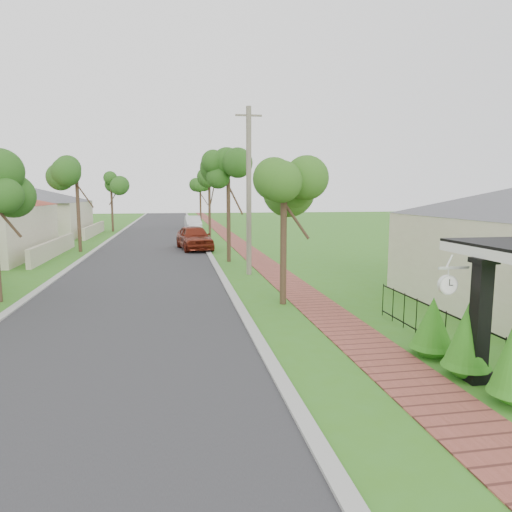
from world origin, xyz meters
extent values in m
plane|color=#38741B|center=(0.00, 0.00, 0.00)|extent=(160.00, 160.00, 0.00)
cube|color=#28282B|center=(-3.00, 20.00, 0.00)|extent=(7.00, 120.00, 0.02)
cube|color=#9E9E99|center=(0.65, 20.00, 0.00)|extent=(0.30, 120.00, 0.10)
cube|color=#9E9E99|center=(-6.65, 20.00, 0.00)|extent=(0.30, 120.00, 0.10)
cube|color=brown|center=(3.25, 20.00, 0.00)|extent=(1.50, 120.00, 0.03)
cube|color=black|center=(4.55, -1.00, 1.26)|extent=(0.30, 0.30, 2.52)
cube|color=black|center=(4.55, -1.00, 0.12)|extent=(0.48, 0.48, 0.24)
cube|color=black|center=(4.55, -1.00, 2.46)|extent=(0.42, 0.42, 0.10)
cube|color=black|center=(4.90, 0.00, 0.95)|extent=(0.03, 8.00, 0.03)
cube|color=black|center=(4.90, 0.00, 0.15)|extent=(0.03, 8.00, 0.03)
cylinder|color=black|center=(4.90, -1.33, 0.50)|extent=(0.02, 0.02, 1.00)
cylinder|color=black|center=(4.90, -0.67, 0.50)|extent=(0.02, 0.02, 1.00)
cylinder|color=black|center=(4.90, 0.00, 0.50)|extent=(0.02, 0.02, 1.00)
cylinder|color=black|center=(4.90, 0.67, 0.50)|extent=(0.02, 0.02, 1.00)
cylinder|color=black|center=(4.90, 1.33, 0.50)|extent=(0.02, 0.02, 1.00)
cylinder|color=black|center=(4.90, 2.00, 0.50)|extent=(0.02, 0.02, 1.00)
cylinder|color=black|center=(4.90, 2.67, 0.50)|extent=(0.02, 0.02, 1.00)
cylinder|color=black|center=(4.90, 3.33, 0.50)|extent=(0.02, 0.02, 1.00)
cylinder|color=black|center=(4.90, 4.00, 0.50)|extent=(0.02, 0.02, 1.00)
cylinder|color=#382619|center=(1.50, 16.00, 2.27)|extent=(0.22, 0.22, 4.55)
sphere|color=#1A4713|center=(1.50, 16.00, 4.68)|extent=(1.70, 1.70, 1.70)
cylinder|color=#382619|center=(1.50, 30.00, 2.45)|extent=(0.22, 0.22, 4.90)
sphere|color=#1A4713|center=(1.50, 30.00, 5.04)|extent=(1.70, 1.70, 1.70)
cylinder|color=#382619|center=(1.50, 44.00, 2.10)|extent=(0.22, 0.22, 4.20)
sphere|color=#1A4713|center=(1.50, 44.00, 4.32)|extent=(1.70, 1.70, 1.70)
cylinder|color=#382619|center=(-7.50, 22.00, 2.45)|extent=(0.22, 0.22, 4.90)
sphere|color=#1A4713|center=(-7.50, 22.00, 5.04)|extent=(1.70, 1.70, 1.70)
cylinder|color=#382619|center=(-7.50, 38.00, 2.27)|extent=(0.22, 0.22, 4.55)
sphere|color=#1A4713|center=(-7.50, 38.00, 4.68)|extent=(1.70, 1.70, 1.70)
sphere|color=#206E16|center=(4.45, -2.10, 0.36)|extent=(0.65, 0.65, 0.65)
sphere|color=#206E16|center=(4.45, -0.79, 0.34)|extent=(0.76, 0.76, 0.76)
cone|color=#206E16|center=(4.45, -0.79, 0.98)|extent=(0.86, 0.86, 1.26)
sphere|color=#206E16|center=(4.45, 0.49, 0.30)|extent=(0.79, 0.79, 0.79)
cone|color=#206E16|center=(4.45, 0.49, 0.84)|extent=(0.90, 0.90, 1.09)
cube|color=#BFB299|center=(-8.60, 20.00, 0.50)|extent=(0.25, 10.00, 1.00)
cube|color=beige|center=(-15.00, 34.00, 1.50)|extent=(11.00, 10.00, 3.00)
pyramid|color=#4C4C51|center=(-15.00, 34.00, 3.80)|extent=(15.56, 15.56, 1.60)
cube|color=#BFB299|center=(-8.60, 34.00, 0.50)|extent=(0.25, 10.00, 1.00)
imported|color=maroon|center=(-0.16, 21.80, 0.81)|extent=(2.64, 5.01, 1.63)
imported|color=silver|center=(0.40, 38.71, 0.71)|extent=(1.72, 4.38, 1.42)
cylinder|color=#382619|center=(2.20, 5.99, 1.93)|extent=(0.22, 0.22, 3.86)
sphere|color=#34661D|center=(2.20, 5.99, 3.98)|extent=(1.92, 1.92, 1.92)
cylinder|color=#736B5A|center=(1.97, 11.88, 3.81)|extent=(0.24, 0.24, 7.62)
cube|color=#736B5A|center=(1.97, 11.88, 7.22)|extent=(1.20, 0.08, 0.08)
cube|color=silver|center=(4.17, -0.61, 2.27)|extent=(0.67, 0.05, 0.05)
cylinder|color=silver|center=(4.05, -0.61, 2.11)|extent=(0.02, 0.02, 0.29)
cylinder|color=silver|center=(4.05, -0.61, 1.92)|extent=(0.40, 0.10, 0.40)
cylinder|color=white|center=(4.05, -0.67, 1.92)|extent=(0.35, 0.01, 0.35)
cylinder|color=white|center=(4.05, -0.56, 1.92)|extent=(0.35, 0.01, 0.35)
cube|color=black|center=(4.05, -0.68, 1.98)|extent=(0.02, 0.01, 0.13)
cube|color=black|center=(4.09, -0.68, 1.92)|extent=(0.09, 0.01, 0.02)
camera|label=1|loc=(-1.37, -8.89, 3.76)|focal=32.00mm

